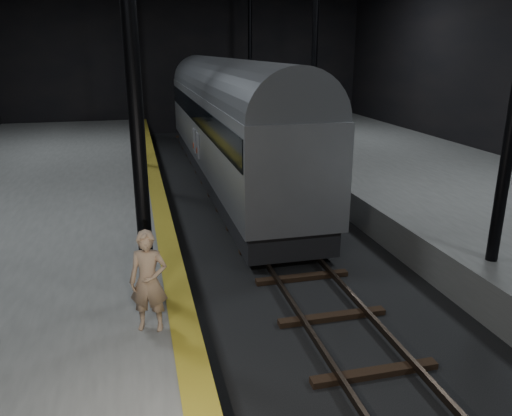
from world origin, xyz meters
name	(u,v)px	position (x,y,z in m)	size (l,w,h in m)	color
ground	(280,250)	(0.00, 0.00, 0.00)	(44.00, 44.00, 0.00)	black
platform_right	(504,214)	(7.50, 0.00, 0.50)	(9.00, 43.80, 1.00)	#525250
tactile_strip	(164,226)	(-3.25, 0.00, 1.00)	(0.50, 43.80, 0.01)	olive
track	(280,248)	(0.00, 0.00, 0.07)	(2.40, 43.00, 0.24)	#3F3328
train	(227,117)	(0.00, 7.91, 2.84)	(2.85, 19.02, 5.08)	#9A9CA2
woman	(149,281)	(-3.80, -5.12, 1.88)	(0.64, 0.42, 1.76)	#A38164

